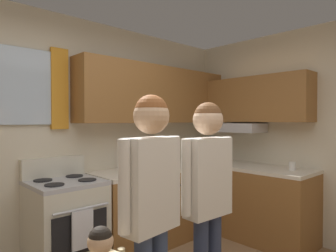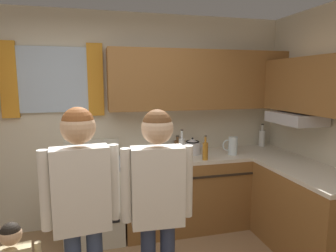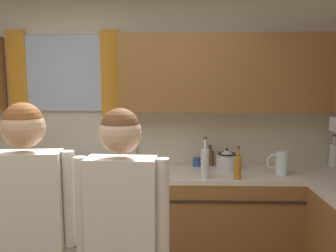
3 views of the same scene
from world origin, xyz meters
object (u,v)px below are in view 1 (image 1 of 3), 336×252
(bottle_oil_amber, at_px, (176,160))
(adult_in_plaid, at_px, (208,185))
(bottle_squat_brown, at_px, (138,160))
(bottle_tall_clear, at_px, (158,159))
(water_pitcher, at_px, (190,156))
(adult_holding_child, at_px, (151,194))
(stovetop_kettle, at_px, (156,159))
(stove_oven, at_px, (65,225))
(bottle_milk_white, at_px, (201,150))
(mug_cobalt_blue, at_px, (132,164))
(mug_ceramic_white, at_px, (293,166))

(bottle_oil_amber, xyz_separation_m, adult_in_plaid, (-0.81, -1.15, 0.00))
(bottle_squat_brown, xyz_separation_m, bottle_tall_clear, (-0.09, -0.48, 0.06))
(water_pitcher, bearing_deg, adult_holding_child, -143.64)
(stovetop_kettle, bearing_deg, stove_oven, -177.45)
(bottle_tall_clear, xyz_separation_m, stovetop_kettle, (0.23, 0.30, -0.05))
(adult_holding_child, bearing_deg, water_pitcher, 36.36)
(stove_oven, height_order, bottle_milk_white, bottle_milk_white)
(stove_oven, distance_m, water_pitcher, 1.75)
(bottle_tall_clear, relative_size, adult_holding_child, 0.22)
(bottle_oil_amber, bearing_deg, bottle_squat_brown, 112.41)
(stove_oven, distance_m, mug_cobalt_blue, 1.06)
(bottle_squat_brown, height_order, stovetop_kettle, stovetop_kettle)
(adult_holding_child, bearing_deg, bottle_squat_brown, 54.87)
(mug_cobalt_blue, bearing_deg, adult_holding_child, -122.68)
(mug_cobalt_blue, bearing_deg, bottle_oil_amber, -52.66)
(stovetop_kettle, distance_m, adult_in_plaid, 1.64)
(bottle_squat_brown, height_order, bottle_oil_amber, bottle_oil_amber)
(bottle_milk_white, relative_size, mug_ceramic_white, 2.49)
(bottle_tall_clear, height_order, bottle_oil_amber, bottle_tall_clear)
(water_pitcher, height_order, adult_holding_child, adult_holding_child)
(bottle_tall_clear, height_order, mug_cobalt_blue, bottle_tall_clear)
(stove_oven, xyz_separation_m, mug_cobalt_blue, (0.93, 0.18, 0.48))
(bottle_tall_clear, distance_m, water_pitcher, 0.71)
(bottle_tall_clear, distance_m, mug_ceramic_white, 1.57)
(bottle_squat_brown, xyz_separation_m, adult_in_plaid, (-0.61, -1.62, 0.04))
(bottle_oil_amber, xyz_separation_m, bottle_milk_white, (1.02, 0.48, 0.01))
(bottle_squat_brown, xyz_separation_m, adult_holding_child, (-1.12, -1.60, 0.05))
(bottle_milk_white, bearing_deg, adult_in_plaid, -138.38)
(bottle_squat_brown, bearing_deg, mug_ceramic_white, -51.95)
(water_pitcher, bearing_deg, bottle_oil_amber, -160.47)
(bottle_squat_brown, relative_size, mug_cobalt_blue, 1.79)
(bottle_squat_brown, relative_size, mug_ceramic_white, 1.63)
(bottle_oil_amber, relative_size, stovetop_kettle, 1.04)
(water_pitcher, height_order, adult_in_plaid, adult_in_plaid)
(bottle_tall_clear, bearing_deg, bottle_squat_brown, 79.52)
(bottle_oil_amber, height_order, adult_holding_child, adult_holding_child)
(adult_holding_child, bearing_deg, adult_in_plaid, -2.77)
(water_pitcher, bearing_deg, mug_ceramic_white, -64.72)
(bottle_tall_clear, height_order, stovetop_kettle, bottle_tall_clear)
(water_pitcher, bearing_deg, mug_cobalt_blue, 159.26)
(water_pitcher, relative_size, adult_in_plaid, 0.14)
(bottle_milk_white, distance_m, adult_holding_child, 2.84)
(bottle_oil_amber, height_order, bottle_milk_white, bottle_milk_white)
(bottle_milk_white, relative_size, adult_in_plaid, 0.19)
(adult_in_plaid, bearing_deg, bottle_squat_brown, 69.25)
(bottle_tall_clear, relative_size, bottle_oil_amber, 1.28)
(bottle_oil_amber, bearing_deg, stove_oven, 168.98)
(bottle_oil_amber, bearing_deg, adult_in_plaid, -125.07)
(bottle_squat_brown, xyz_separation_m, stovetop_kettle, (0.14, -0.17, 0.02))
(mug_ceramic_white, bearing_deg, stove_oven, 150.80)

